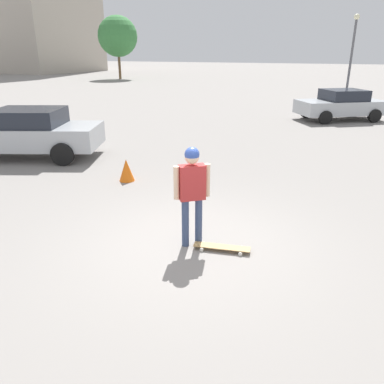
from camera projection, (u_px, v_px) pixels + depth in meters
The scene contains 8 objects.
ground_plane at pixel (192, 244), 6.52m from camera, with size 220.00×220.00×0.00m, color gray.
person at pixel (192, 186), 6.14m from camera, with size 0.49×0.43×1.74m.
skateboard at pixel (222, 247), 6.30m from camera, with size 0.97×0.40×0.08m.
car_parked_near at pixel (28, 132), 11.67m from camera, with size 4.80×3.53×1.52m.
car_parked_far at pixel (341, 105), 18.14m from camera, with size 4.39×3.90×1.45m.
tree_distant at pixel (118, 36), 44.43m from camera, with size 4.67×4.67×7.21m.
traffic_cone at pixel (126, 170), 9.65m from camera, with size 0.40×0.40×0.57m.
lamp_post at pixel (351, 56), 19.21m from camera, with size 0.28×0.28×4.92m.
Camera 1 is at (-2.48, 5.22, 3.15)m, focal length 35.00 mm.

